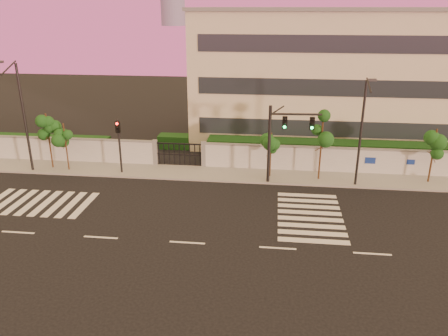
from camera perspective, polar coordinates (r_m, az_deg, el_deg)
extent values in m
plane|color=black|center=(24.68, -4.83, -9.70)|extent=(120.00, 120.00, 0.00)
cube|color=gray|center=(34.00, -1.38, -0.76)|extent=(60.00, 3.00, 0.15)
cube|color=#ACAEB3|center=(41.17, -25.98, 2.29)|extent=(25.00, 0.30, 2.00)
cube|color=slate|center=(40.89, -26.21, 3.70)|extent=(25.00, 0.36, 0.12)
cube|color=#ACAEB3|center=(36.19, 22.34, 0.54)|extent=(31.00, 0.30, 2.00)
cube|color=slate|center=(35.88, 22.56, 2.13)|extent=(31.00, 0.36, 0.12)
cube|color=slate|center=(36.04, -8.96, 1.96)|extent=(0.35, 0.35, 2.20)
cube|color=slate|center=(35.19, -2.67, 1.74)|extent=(0.35, 0.35, 2.20)
cube|color=#0F3315|center=(37.46, 13.26, 2.05)|extent=(20.00, 2.00, 1.80)
cube|color=#0F3315|center=(42.53, -22.48, 2.92)|extent=(12.00, 1.80, 1.40)
cube|color=#0F3315|center=(40.37, -4.32, 3.42)|extent=(6.00, 1.50, 1.20)
cube|color=beige|center=(43.59, 12.80, 11.53)|extent=(24.00, 12.00, 12.00)
cube|color=#262D38|center=(38.42, 13.23, 5.00)|extent=(22.00, 0.08, 1.40)
cube|color=#262D38|center=(37.68, 13.66, 10.14)|extent=(22.00, 0.08, 1.40)
cube|color=#262D38|center=(37.25, 14.12, 15.43)|extent=(22.00, 0.08, 1.40)
cube|color=slate|center=(43.12, 13.47, 19.55)|extent=(24.40, 12.40, 0.30)
cube|color=silver|center=(32.90, -26.39, -3.89)|extent=(0.50, 4.00, 0.02)
cube|color=silver|center=(32.42, -25.05, -4.01)|extent=(0.50, 4.00, 0.02)
cube|color=silver|center=(31.97, -23.67, -4.13)|extent=(0.50, 4.00, 0.02)
cube|color=silver|center=(31.53, -22.25, -4.26)|extent=(0.50, 4.00, 0.02)
cube|color=silver|center=(31.12, -20.79, -4.38)|extent=(0.50, 4.00, 0.02)
cube|color=silver|center=(30.72, -19.30, -4.51)|extent=(0.50, 4.00, 0.02)
cube|color=silver|center=(30.35, -17.76, -4.63)|extent=(0.50, 4.00, 0.02)
cube|color=silver|center=(25.25, 11.63, -9.32)|extent=(4.00, 0.50, 0.02)
cube|color=silver|center=(26.03, 11.48, -8.34)|extent=(4.00, 0.50, 0.02)
cube|color=silver|center=(26.82, 11.34, -7.42)|extent=(4.00, 0.50, 0.02)
cube|color=silver|center=(27.62, 11.22, -6.55)|extent=(4.00, 0.50, 0.02)
cube|color=silver|center=(28.43, 11.09, -5.74)|extent=(4.00, 0.50, 0.02)
cube|color=silver|center=(29.24, 10.98, -4.96)|extent=(4.00, 0.50, 0.02)
cube|color=silver|center=(30.05, 10.87, -4.23)|extent=(4.00, 0.50, 0.02)
cube|color=silver|center=(30.87, 10.77, -3.54)|extent=(4.00, 0.50, 0.02)
cube|color=silver|center=(28.27, -25.30, -7.61)|extent=(2.00, 0.15, 0.01)
cube|color=silver|center=(26.06, -15.80, -8.71)|extent=(2.00, 0.15, 0.01)
cube|color=silver|center=(24.68, -4.83, -9.68)|extent=(2.00, 0.15, 0.01)
cube|color=silver|center=(24.27, 7.02, -10.34)|extent=(2.00, 0.15, 0.01)
cube|color=silver|center=(24.87, 18.81, -10.56)|extent=(2.00, 0.15, 0.01)
cylinder|color=#382314|center=(37.14, -21.84, 3.19)|extent=(0.12, 0.12, 4.58)
sphere|color=#124115|center=(36.79, -22.12, 5.23)|extent=(1.12, 1.12, 1.12)
sphere|color=#124115|center=(36.96, -21.34, 4.30)|extent=(0.86, 0.86, 0.86)
sphere|color=#124115|center=(36.92, -22.55, 4.48)|extent=(0.82, 0.82, 0.82)
cylinder|color=#382314|center=(36.28, -19.90, 2.51)|extent=(0.11, 0.11, 3.92)
sphere|color=#124115|center=(35.96, -20.13, 4.29)|extent=(0.98, 0.98, 0.98)
sphere|color=#124115|center=(36.13, -19.45, 3.47)|extent=(0.75, 0.75, 0.75)
sphere|color=#124115|center=(36.07, -20.52, 3.64)|extent=(0.71, 0.71, 0.71)
cylinder|color=#382314|center=(33.01, 6.10, 1.62)|extent=(0.11, 0.11, 3.57)
sphere|color=#124115|center=(32.69, 6.17, 3.40)|extent=(1.01, 1.01, 1.01)
sphere|color=#124115|center=(33.02, 6.70, 2.58)|extent=(0.77, 0.77, 0.77)
sphere|color=#124115|center=(32.66, 5.66, 2.75)|extent=(0.74, 0.74, 0.74)
cylinder|color=#382314|center=(32.79, 12.54, 2.66)|extent=(0.13, 0.13, 5.26)
sphere|color=#124115|center=(32.36, 12.76, 5.33)|extent=(1.20, 1.20, 1.20)
sphere|color=#124115|center=(32.82, 13.28, 4.06)|extent=(0.92, 0.92, 0.92)
sphere|color=#124115|center=(32.31, 12.13, 4.38)|extent=(0.87, 0.87, 0.87)
cylinder|color=#382314|center=(35.09, 25.56, 1.34)|extent=(0.13, 0.13, 4.17)
sphere|color=#124115|center=(34.74, 25.87, 3.29)|extent=(1.20, 1.20, 1.20)
sphere|color=#124115|center=(35.24, 26.19, 2.39)|extent=(0.92, 0.92, 0.92)
sphere|color=#124115|center=(34.60, 25.33, 2.58)|extent=(0.88, 0.88, 0.88)
cylinder|color=black|center=(31.59, 5.91, 2.92)|extent=(0.23, 0.23, 5.84)
cylinder|color=black|center=(31.00, 9.40, 6.94)|extent=(3.58, 0.36, 0.15)
cube|color=black|center=(31.07, 7.94, 5.89)|extent=(0.33, 0.17, 0.85)
sphere|color=#0CF259|center=(31.03, 7.92, 5.36)|extent=(0.19, 0.19, 0.19)
cube|color=black|center=(31.17, 11.42, 5.72)|extent=(0.33, 0.17, 0.85)
sphere|color=#0CF259|center=(31.13, 11.40, 5.20)|extent=(0.19, 0.19, 0.19)
cylinder|color=black|center=(34.43, -13.46, 2.67)|extent=(0.16, 0.16, 4.38)
cube|color=black|center=(33.95, -13.71, 5.23)|extent=(0.34, 0.18, 0.88)
sphere|color=red|center=(33.78, -13.81, 5.63)|extent=(0.19, 0.19, 0.19)
cylinder|color=black|center=(36.71, -24.58, 5.76)|extent=(0.19, 0.19, 8.45)
cylinder|color=black|center=(35.24, -26.32, 11.65)|extent=(0.11, 2.02, 0.82)
cylinder|color=black|center=(32.09, 17.41, 4.09)|extent=(0.17, 0.17, 7.69)
cylinder|color=black|center=(30.48, 18.41, 10.23)|extent=(0.10, 1.84, 0.75)
cube|color=#3F3F44|center=(29.57, 18.83, 10.84)|extent=(0.48, 0.24, 0.14)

